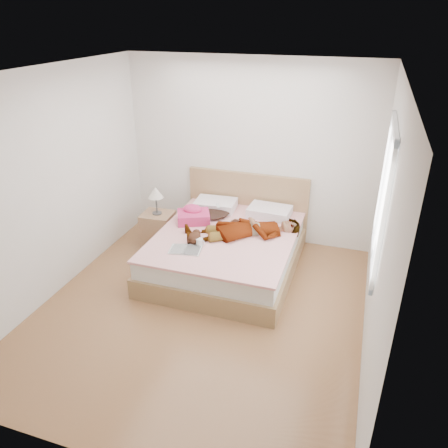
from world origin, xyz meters
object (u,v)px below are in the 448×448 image
object	(u,v)px
towel	(193,215)
coffee_mug	(200,242)
plush_toy	(195,237)
phone	(218,206)
magazine	(185,250)
nightstand	(158,227)
woman	(244,226)
bed	(228,247)

from	to	relation	value
towel	coffee_mug	xyz separation A→B (m)	(0.33, -0.62, -0.04)
coffee_mug	plush_toy	bearing A→B (deg)	144.40
phone	magazine	xyz separation A→B (m)	(-0.05, -1.05, -0.15)
nightstand	coffee_mug	bearing A→B (deg)	-36.26
woman	plush_toy	xyz separation A→B (m)	(-0.52, -0.42, -0.03)
phone	bed	world-z (taller)	bed
phone	nightstand	world-z (taller)	nightstand
plush_toy	coffee_mug	bearing A→B (deg)	-35.60
bed	towel	size ratio (longest dim) A/B	3.91
bed	phone	bearing A→B (deg)	125.41
phone	coffee_mug	world-z (taller)	phone
woman	phone	bearing A→B (deg)	-156.84
magazine	plush_toy	distance (m)	0.24
towel	magazine	distance (m)	0.82
phone	towel	size ratio (longest dim) A/B	0.16
woman	magazine	distance (m)	0.86
bed	plush_toy	world-z (taller)	bed
woman	magazine	xyz separation A→B (m)	(-0.55, -0.65, -0.10)
bed	coffee_mug	distance (m)	0.60
bed	magazine	xyz separation A→B (m)	(-0.34, -0.65, 0.24)
phone	plush_toy	bearing A→B (deg)	-119.64
towel	plush_toy	size ratio (longest dim) A/B	2.04
towel	magazine	xyz separation A→B (m)	(0.21, -0.78, -0.08)
woman	magazine	world-z (taller)	woman
plush_toy	phone	bearing A→B (deg)	88.54
nightstand	towel	bearing A→B (deg)	-4.31
woman	bed	world-z (taller)	bed
woman	towel	distance (m)	0.78
bed	towel	world-z (taller)	bed
magazine	nightstand	distance (m)	1.16
phone	nightstand	xyz separation A→B (m)	(-0.83, -0.22, -0.36)
magazine	nightstand	world-z (taller)	nightstand
magazine	bed	bearing A→B (deg)	62.50
phone	plush_toy	xyz separation A→B (m)	(-0.02, -0.82, -0.09)
nightstand	magazine	bearing A→B (deg)	-46.66
phone	plush_toy	size ratio (longest dim) A/B	0.32
phone	magazine	world-z (taller)	phone
nightstand	plush_toy	bearing A→B (deg)	-36.33
bed	coffee_mug	xyz separation A→B (m)	(-0.21, -0.48, 0.28)
bed	nightstand	bearing A→B (deg)	170.88
woman	towel	xyz separation A→B (m)	(-0.76, 0.14, -0.01)
plush_toy	towel	bearing A→B (deg)	113.65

